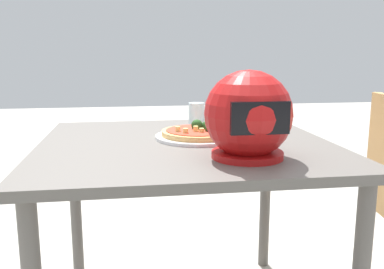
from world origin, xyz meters
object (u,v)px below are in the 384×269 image
dining_table (185,164)px  pizza (199,132)px  motorcycle_helmet (248,116)px  drinking_glass (197,115)px

dining_table → pizza: 0.13m
pizza → motorcycle_helmet: (-0.10, 0.31, 0.10)m
pizza → motorcycle_helmet: 0.34m
pizza → drinking_glass: size_ratio=2.67×
dining_table → pizza: bearing=-142.0°
dining_table → pizza: size_ratio=3.75×
dining_table → drinking_glass: (-0.09, -0.31, 0.14)m
motorcycle_helmet → drinking_glass: size_ratio=2.58×
motorcycle_helmet → drinking_glass: motorcycle_helmet is taller
dining_table → drinking_glass: bearing=-106.5°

